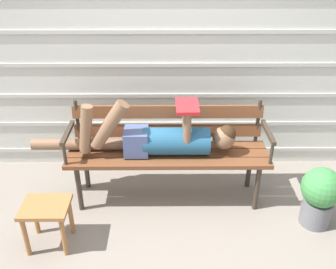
{
  "coord_description": "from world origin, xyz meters",
  "views": [
    {
      "loc": [
        -0.02,
        -2.61,
        2.16
      ],
      "look_at": [
        0.0,
        0.11,
        0.65
      ],
      "focal_mm": 40.28,
      "sensor_mm": 36.0,
      "label": 1
    }
  ],
  "objects_px": {
    "park_bench": "(168,145)",
    "potted_plant": "(320,195)",
    "reclining_person": "(158,138)",
    "footstool": "(47,214)"
  },
  "relations": [
    {
      "from": "reclining_person",
      "to": "footstool",
      "type": "relative_size",
      "value": 4.65
    },
    {
      "from": "reclining_person",
      "to": "footstool",
      "type": "distance_m",
      "value": 1.05
    },
    {
      "from": "park_bench",
      "to": "potted_plant",
      "type": "xyz_separation_m",
      "value": [
        1.21,
        -0.41,
        -0.22
      ]
    },
    {
      "from": "potted_plant",
      "to": "footstool",
      "type": "bearing_deg",
      "value": -174.14
    },
    {
      "from": "park_bench",
      "to": "footstool",
      "type": "distance_m",
      "value": 1.12
    },
    {
      "from": "reclining_person",
      "to": "footstool",
      "type": "xyz_separation_m",
      "value": [
        -0.82,
        -0.56,
        -0.33
      ]
    },
    {
      "from": "reclining_person",
      "to": "potted_plant",
      "type": "distance_m",
      "value": 1.37
    },
    {
      "from": "park_bench",
      "to": "reclining_person",
      "type": "distance_m",
      "value": 0.15
    },
    {
      "from": "reclining_person",
      "to": "potted_plant",
      "type": "height_order",
      "value": "reclining_person"
    },
    {
      "from": "park_bench",
      "to": "potted_plant",
      "type": "distance_m",
      "value": 1.29
    }
  ]
}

